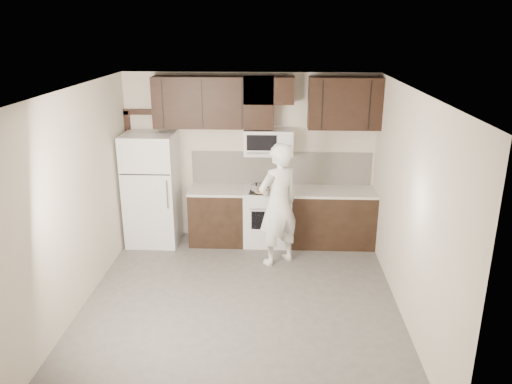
# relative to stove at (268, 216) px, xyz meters

# --- Properties ---
(floor) EXTENTS (4.50, 4.50, 0.00)m
(floor) POSITION_rel_stove_xyz_m (-0.30, -1.94, -0.46)
(floor) COLOR #514F4C
(floor) RESTS_ON ground
(back_wall) EXTENTS (4.00, 0.00, 4.00)m
(back_wall) POSITION_rel_stove_xyz_m (-0.30, 0.31, 0.89)
(back_wall) COLOR beige
(back_wall) RESTS_ON ground
(ceiling) EXTENTS (4.50, 4.50, 0.00)m
(ceiling) POSITION_rel_stove_xyz_m (-0.30, -1.94, 2.24)
(ceiling) COLOR white
(ceiling) RESTS_ON back_wall
(counter_run) EXTENTS (2.95, 0.64, 0.91)m
(counter_run) POSITION_rel_stove_xyz_m (0.30, 0.00, -0.00)
(counter_run) COLOR black
(counter_run) RESTS_ON floor
(stove) EXTENTS (0.76, 0.66, 0.94)m
(stove) POSITION_rel_stove_xyz_m (0.00, 0.00, 0.00)
(stove) COLOR silver
(stove) RESTS_ON floor
(backsplash) EXTENTS (2.90, 0.02, 0.54)m
(backsplash) POSITION_rel_stove_xyz_m (0.20, 0.30, 0.72)
(backsplash) COLOR beige
(backsplash) RESTS_ON counter_run
(upper_cabinets) EXTENTS (3.48, 0.35, 0.78)m
(upper_cabinets) POSITION_rel_stove_xyz_m (-0.09, 0.14, 1.82)
(upper_cabinets) COLOR black
(upper_cabinets) RESTS_ON back_wall
(microwave) EXTENTS (0.76, 0.42, 0.40)m
(microwave) POSITION_rel_stove_xyz_m (-0.00, 0.12, 1.19)
(microwave) COLOR silver
(microwave) RESTS_ON upper_cabinets
(refrigerator) EXTENTS (0.80, 0.76, 1.80)m
(refrigerator) POSITION_rel_stove_xyz_m (-1.85, -0.05, 0.44)
(refrigerator) COLOR silver
(refrigerator) RESTS_ON floor
(door_trim) EXTENTS (0.50, 0.08, 2.12)m
(door_trim) POSITION_rel_stove_xyz_m (-2.22, 0.27, 0.79)
(door_trim) COLOR black
(door_trim) RESTS_ON floor
(saucepan) EXTENTS (0.29, 0.16, 0.16)m
(saucepan) POSITION_rel_stove_xyz_m (-0.18, -0.15, 0.51)
(saucepan) COLOR silver
(saucepan) RESTS_ON stove
(baking_tray) EXTENTS (0.39, 0.31, 0.02)m
(baking_tray) POSITION_rel_stove_xyz_m (-0.10, -0.17, 0.46)
(baking_tray) COLOR black
(baking_tray) RESTS_ON counter_run
(pizza) EXTENTS (0.27, 0.27, 0.02)m
(pizza) POSITION_rel_stove_xyz_m (-0.10, -0.17, 0.48)
(pizza) COLOR #D4B58E
(pizza) RESTS_ON baking_tray
(person) EXTENTS (0.80, 0.75, 1.84)m
(person) POSITION_rel_stove_xyz_m (0.16, -0.72, 0.46)
(person) COLOR silver
(person) RESTS_ON floor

